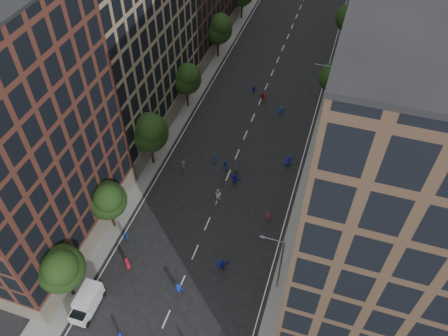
% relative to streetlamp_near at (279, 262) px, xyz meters
% --- Properties ---
extents(ground, '(240.00, 240.00, 0.00)m').
position_rel_streetlamp_near_xyz_m(ground, '(-10.37, 28.00, -5.17)').
color(ground, black).
rests_on(ground, ground).
extents(sidewalk_left, '(4.00, 105.00, 0.15)m').
position_rel_streetlamp_near_xyz_m(sidewalk_left, '(-22.37, 35.50, -5.09)').
color(sidewalk_left, slate).
rests_on(sidewalk_left, ground).
extents(sidewalk_right, '(4.00, 105.00, 0.15)m').
position_rel_streetlamp_near_xyz_m(sidewalk_right, '(1.63, 35.50, -5.09)').
color(sidewalk_right, slate).
rests_on(sidewalk_right, ground).
extents(bldg_left_a, '(14.00, 22.00, 30.00)m').
position_rel_streetlamp_near_xyz_m(bldg_left_a, '(-29.37, -1.00, 9.83)').
color(bldg_left_a, '#50281E').
rests_on(bldg_left_a, ground).
extents(bldg_left_b, '(14.00, 26.00, 34.00)m').
position_rel_streetlamp_near_xyz_m(bldg_left_b, '(-29.37, 23.00, 11.83)').
color(bldg_left_b, '#988463').
rests_on(bldg_left_b, ground).
extents(bldg_right_a, '(14.00, 30.00, 36.00)m').
position_rel_streetlamp_near_xyz_m(bldg_right_a, '(8.63, 3.00, 12.83)').
color(bldg_right_a, '#4B3628').
rests_on(bldg_right_a, ground).
extents(bldg_right_b, '(14.00, 28.00, 33.00)m').
position_rel_streetlamp_near_xyz_m(bldg_right_b, '(8.63, 32.00, 11.33)').
color(bldg_right_b, '#5D554D').
rests_on(bldg_right_b, ground).
extents(tree_left_0, '(5.20, 5.20, 8.83)m').
position_rel_streetlamp_near_xyz_m(tree_left_0, '(-21.38, -8.15, 0.79)').
color(tree_left_0, black).
rests_on(tree_left_0, ground).
extents(tree_left_1, '(4.80, 4.80, 8.21)m').
position_rel_streetlamp_near_xyz_m(tree_left_1, '(-21.39, 1.86, 0.38)').
color(tree_left_1, black).
rests_on(tree_left_1, ground).
extents(tree_left_2, '(5.60, 5.60, 9.45)m').
position_rel_streetlamp_near_xyz_m(tree_left_2, '(-21.36, 13.83, 1.19)').
color(tree_left_2, black).
rests_on(tree_left_2, ground).
extents(tree_left_3, '(5.00, 5.00, 8.58)m').
position_rel_streetlamp_near_xyz_m(tree_left_3, '(-21.38, 27.85, 0.65)').
color(tree_left_3, black).
rests_on(tree_left_3, ground).
extents(tree_left_4, '(5.40, 5.40, 9.08)m').
position_rel_streetlamp_near_xyz_m(tree_left_4, '(-21.37, 43.84, 0.93)').
color(tree_left_4, black).
rests_on(tree_left_4, ground).
extents(tree_right_a, '(5.00, 5.00, 8.39)m').
position_rel_streetlamp_near_xyz_m(tree_right_a, '(1.02, 35.85, 0.46)').
color(tree_right_a, black).
rests_on(tree_right_a, ground).
extents(tree_right_b, '(5.20, 5.20, 8.83)m').
position_rel_streetlamp_near_xyz_m(tree_right_b, '(1.02, 55.85, 0.79)').
color(tree_right_b, black).
rests_on(tree_right_b, ground).
extents(streetlamp_near, '(2.64, 0.22, 9.06)m').
position_rel_streetlamp_near_xyz_m(streetlamp_near, '(0.00, 0.00, 0.00)').
color(streetlamp_near, '#595B60').
rests_on(streetlamp_near, ground).
extents(streetlamp_far, '(2.64, 0.22, 9.06)m').
position_rel_streetlamp_near_xyz_m(streetlamp_far, '(0.00, 33.00, 0.00)').
color(streetlamp_far, '#595B60').
rests_on(streetlamp_far, ground).
extents(cargo_van, '(2.19, 4.53, 2.39)m').
position_rel_streetlamp_near_xyz_m(cargo_van, '(-19.05, -8.89, -3.91)').
color(cargo_van, white).
rests_on(cargo_van, ground).
extents(skater_3, '(1.34, 1.08, 1.81)m').
position_rel_streetlamp_near_xyz_m(skater_3, '(-10.17, -4.15, -4.26)').
color(skater_3, '#122C99').
rests_on(skater_3, ground).
extents(skater_4, '(1.16, 0.77, 1.83)m').
position_rel_streetlamp_near_xyz_m(skater_4, '(-18.87, 0.29, -4.25)').
color(skater_4, '#13409B').
rests_on(skater_4, ground).
extents(skater_5, '(1.82, 1.12, 1.87)m').
position_rel_streetlamp_near_xyz_m(skater_5, '(-6.51, 0.24, -4.23)').
color(skater_5, '#132BA2').
rests_on(skater_5, ground).
extents(skater_6, '(1.06, 0.83, 1.90)m').
position_rel_streetlamp_near_xyz_m(skater_6, '(-17.13, -3.00, -4.22)').
color(skater_6, maroon).
rests_on(skater_6, ground).
extents(skater_7, '(0.66, 0.45, 1.74)m').
position_rel_streetlamp_near_xyz_m(skater_7, '(-3.12, 8.93, -4.30)').
color(skater_7, '#A41B39').
rests_on(skater_7, ground).
extents(skater_8, '(0.88, 0.69, 1.78)m').
position_rel_streetlamp_near_xyz_m(skater_8, '(-10.40, 10.43, -4.28)').
color(skater_8, silver).
rests_on(skater_8, ground).
extents(skater_9, '(1.37, 1.07, 1.87)m').
position_rel_streetlamp_near_xyz_m(skater_9, '(-16.69, 13.91, -4.23)').
color(skater_9, '#3F3F44').
rests_on(skater_9, ground).
extents(skater_10, '(0.96, 0.55, 1.54)m').
position_rel_streetlamp_near_xyz_m(skater_10, '(-9.38, 15.17, -4.40)').
color(skater_10, '#216F34').
rests_on(skater_10, ground).
extents(skater_11, '(1.71, 0.90, 1.76)m').
position_rel_streetlamp_near_xyz_m(skater_11, '(-9.02, 13.77, -4.29)').
color(skater_11, '#1514A9').
rests_on(skater_11, ground).
extents(skater_12, '(0.90, 0.59, 1.84)m').
position_rel_streetlamp_near_xyz_m(skater_12, '(-2.70, 19.56, -4.25)').
color(skater_12, '#141EA9').
rests_on(skater_12, ground).
extents(skater_13, '(0.71, 0.59, 1.66)m').
position_rel_streetlamp_near_xyz_m(skater_13, '(-12.98, 16.73, -4.34)').
color(skater_13, '#133B9B').
rests_on(skater_13, ground).
extents(skater_14, '(1.04, 0.87, 1.92)m').
position_rel_streetlamp_near_xyz_m(skater_14, '(-11.09, 15.63, -4.21)').
color(skater_14, '#123D92').
rests_on(skater_14, ground).
extents(skater_15, '(1.34, 1.01, 1.84)m').
position_rel_streetlamp_near_xyz_m(skater_15, '(-6.20, 30.25, -4.25)').
color(skater_15, '#153EAB').
rests_on(skater_15, ground).
extents(skater_16, '(0.97, 0.50, 1.58)m').
position_rel_streetlamp_near_xyz_m(skater_16, '(-11.96, 34.68, -4.38)').
color(skater_16, '#161CB3').
rests_on(skater_16, ground).
extents(skater_17, '(1.75, 0.67, 1.84)m').
position_rel_streetlamp_near_xyz_m(skater_17, '(-9.95, 33.06, -4.25)').
color(skater_17, '#A3221B').
rests_on(skater_17, ground).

